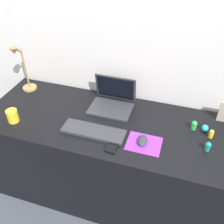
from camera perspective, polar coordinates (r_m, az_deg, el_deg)
The scene contains 14 objects.
ground_plane at distance 2.25m, azimuth 0.89°, elevation -17.05°, with size 6.00×6.00×0.00m, color #474C56.
back_wall at distance 1.99m, azimuth 4.23°, elevation 3.95°, with size 3.06×0.05×1.47m, color silver.
desk at distance 1.96m, azimuth 1.00°, elevation -10.85°, with size 1.86×0.66×0.74m, color black.
laptop at distance 1.83m, azimuth 0.19°, elevation 2.84°, with size 0.30×0.25×0.21m.
keyboard at distance 1.63m, azimuth -4.18°, elevation -4.37°, with size 0.41×0.13×0.02m, color #333338.
mousepad at distance 1.57m, azimuth 7.20°, elevation -7.07°, with size 0.21×0.17×0.00m, color purple.
mouse at distance 1.56m, azimuth 6.88°, elevation -6.37°, with size 0.06×0.10×0.03m, color #333338.
cell_phone at distance 1.54m, azimuth 0.19°, elevation -7.48°, with size 0.06×0.13×0.01m, color black.
desk_lamp at distance 2.04m, azimuth -19.41°, elevation 8.86°, with size 0.11×0.16×0.39m.
coffee_mug at distance 1.82m, azimuth -21.49°, elevation -0.82°, with size 0.07×0.07×0.09m, color yellow.
toy_figurine_teal at distance 1.60m, azimuth 20.77°, elevation -7.21°, with size 0.04×0.04×0.06m.
toy_figurine_yellow at distance 1.70m, azimuth 21.45°, elevation -4.53°, with size 0.03×0.03×0.06m.
toy_figurine_cyan at distance 1.74m, azimuth 20.19°, elevation -3.43°, with size 0.04×0.04×0.05m, color #28B7CC.
toy_figurine_green at distance 1.72m, azimuth 17.99°, elevation -2.81°, with size 0.04×0.04×0.06m.
Camera 1 is at (0.36, -1.24, 1.85)m, focal length 40.62 mm.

